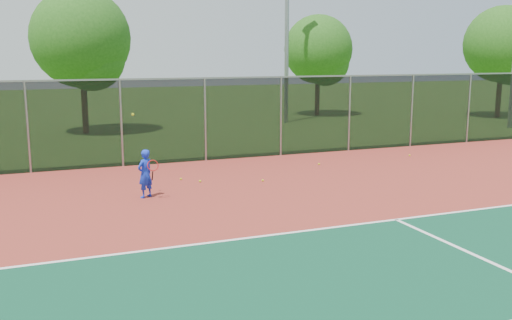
{
  "coord_description": "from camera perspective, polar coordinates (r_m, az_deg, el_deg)",
  "views": [
    {
      "loc": [
        -5.8,
        -7.83,
        3.87
      ],
      "look_at": [
        -0.76,
        5.0,
        1.3
      ],
      "focal_mm": 40.0,
      "sensor_mm": 36.0,
      "label": 1
    }
  ],
  "objects": [
    {
      "name": "ground",
      "position": [
        10.48,
        14.29,
        -11.45
      ],
      "size": [
        120.0,
        120.0,
        0.0
      ],
      "primitive_type": "plane",
      "color": "#325E1A",
      "rests_on": "ground"
    },
    {
      "name": "court_apron",
      "position": [
        12.05,
        8.72,
        -8.25
      ],
      "size": [
        30.0,
        20.0,
        0.02
      ],
      "primitive_type": "cube",
      "color": "#9A3327",
      "rests_on": "ground"
    },
    {
      "name": "fence_back",
      "position": [
        20.79,
        -5.1,
        4.15
      ],
      "size": [
        30.0,
        0.06,
        3.03
      ],
      "color": "black",
      "rests_on": "court_apron"
    },
    {
      "name": "tennis_player",
      "position": [
        15.71,
        -11.03,
        -1.33
      ],
      "size": [
        0.59,
        0.68,
        2.31
      ],
      "color": "#1633D2",
      "rests_on": "court_apron"
    },
    {
      "name": "practice_ball_0",
      "position": [
        17.47,
        0.68,
        -2.05
      ],
      "size": [
        0.07,
        0.07,
        0.07
      ],
      "primitive_type": "sphere",
      "color": "#C0CF18",
      "rests_on": "court_apron"
    },
    {
      "name": "practice_ball_1",
      "position": [
        17.83,
        -7.51,
        -1.89
      ],
      "size": [
        0.07,
        0.07,
        0.07
      ],
      "primitive_type": "sphere",
      "color": "#C0CF18",
      "rests_on": "court_apron"
    },
    {
      "name": "practice_ball_2",
      "position": [
        20.18,
        6.32,
        -0.4
      ],
      "size": [
        0.07,
        0.07,
        0.07
      ],
      "primitive_type": "sphere",
      "color": "#C0CF18",
      "rests_on": "court_apron"
    },
    {
      "name": "practice_ball_3",
      "position": [
        17.46,
        -5.61,
        -2.11
      ],
      "size": [
        0.07,
        0.07,
        0.07
      ],
      "primitive_type": "sphere",
      "color": "#C0CF18",
      "rests_on": "court_apron"
    },
    {
      "name": "practice_ball_5",
      "position": [
        22.55,
        15.11,
        0.45
      ],
      "size": [
        0.07,
        0.07,
        0.07
      ],
      "primitive_type": "sphere",
      "color": "#C0CF18",
      "rests_on": "court_apron"
    },
    {
      "name": "floodlight_n",
      "position": [
        32.72,
        3.13,
        15.71
      ],
      "size": [
        0.9,
        0.4,
        12.07
      ],
      "color": "gray",
      "rests_on": "ground"
    },
    {
      "name": "tree_back_left",
      "position": [
        29.17,
        -16.88,
        11.14
      ],
      "size": [
        4.76,
        4.76,
        7.0
      ],
      "color": "#3C2A16",
      "rests_on": "ground"
    },
    {
      "name": "tree_back_mid",
      "position": [
        36.53,
        6.42,
        10.63
      ],
      "size": [
        4.29,
        4.29,
        6.3
      ],
      "color": "#3C2A16",
      "rests_on": "ground"
    },
    {
      "name": "tree_back_right",
      "position": [
        38.11,
        23.6,
        10.25
      ],
      "size": [
        4.6,
        4.6,
        6.75
      ],
      "color": "#3C2A16",
      "rests_on": "ground"
    }
  ]
}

